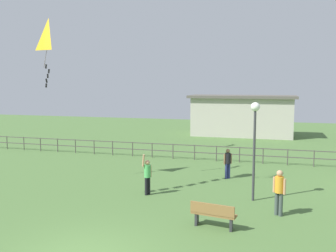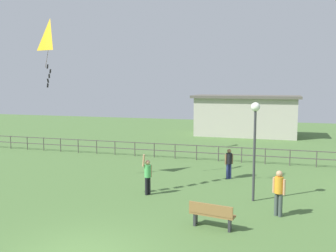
% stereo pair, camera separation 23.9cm
% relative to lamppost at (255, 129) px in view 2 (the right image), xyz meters
% --- Properties ---
extents(lamppost, '(0.36, 0.36, 4.02)m').
position_rel_lamppost_xyz_m(lamppost, '(0.00, 0.00, 0.00)').
color(lamppost, '#38383D').
rests_on(lamppost, ground_plane).
extents(park_bench, '(1.55, 0.65, 0.85)m').
position_rel_lamppost_xyz_m(park_bench, '(-1.09, -3.36, -2.49)').
color(park_bench, olive).
rests_on(park_bench, ground_plane).
extents(person_1, '(0.38, 0.32, 1.52)m').
position_rel_lamppost_xyz_m(person_1, '(-1.45, 3.29, -2.08)').
color(person_1, navy).
rests_on(person_1, ground_plane).
extents(person_2, '(0.34, 0.42, 1.78)m').
position_rel_lamppost_xyz_m(person_2, '(-4.41, -0.44, -2.06)').
color(person_2, black).
rests_on(person_2, ground_plane).
extents(person_3, '(0.45, 0.31, 1.67)m').
position_rel_lamppost_xyz_m(person_3, '(0.99, -1.54, -2.00)').
color(person_3, '#3F4C47').
rests_on(person_3, ground_plane).
extents(kite_3, '(0.76, 0.68, 3.21)m').
position_rel_lamppost_xyz_m(kite_3, '(-9.49, 0.31, 3.94)').
color(kite_3, yellow).
extents(waterfront_railing, '(36.03, 0.06, 0.95)m').
position_rel_lamppost_xyz_m(waterfront_railing, '(-4.56, 7.40, -2.33)').
color(waterfront_railing, '#4C4742').
rests_on(waterfront_railing, ground_plane).
extents(pavilion_building, '(9.51, 4.01, 3.71)m').
position_rel_lamppost_xyz_m(pavilion_building, '(-2.17, 19.40, -1.07)').
color(pavilion_building, '#B7B2A3').
rests_on(pavilion_building, ground_plane).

